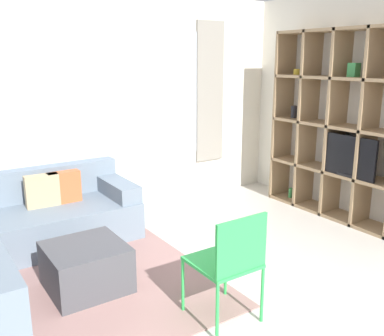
# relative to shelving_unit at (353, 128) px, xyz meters

# --- Properties ---
(wall_back) EXTENTS (6.25, 0.11, 2.70)m
(wall_back) POSITION_rel_shelving_unit_xyz_m (-2.37, 1.80, 0.24)
(wall_back) COLOR silver
(wall_back) RESTS_ON ground_plane
(wall_right) EXTENTS (0.07, 4.33, 2.70)m
(wall_right) POSITION_rel_shelving_unit_xyz_m (0.19, 0.21, 0.24)
(wall_right) COLOR silver
(wall_right) RESTS_ON ground_plane
(area_rug) EXTENTS (2.96, 2.39, 0.01)m
(area_rug) POSITION_rel_shelving_unit_xyz_m (-3.70, 0.32, -1.11)
(area_rug) COLOR gray
(area_rug) RESTS_ON ground_plane
(shelving_unit) EXTENTS (0.38, 2.23, 2.25)m
(shelving_unit) POSITION_rel_shelving_unit_xyz_m (0.00, 0.00, 0.00)
(shelving_unit) COLOR silver
(shelving_unit) RESTS_ON ground_plane
(couch_main) EXTENTS (2.14, 0.90, 0.76)m
(couch_main) POSITION_rel_shelving_unit_xyz_m (-3.41, 1.31, -0.83)
(couch_main) COLOR slate
(couch_main) RESTS_ON ground_plane
(ottoman) EXTENTS (0.63, 0.62, 0.40)m
(ottoman) POSITION_rel_shelving_unit_xyz_m (-3.25, 0.16, -0.92)
(ottoman) COLOR #47474C
(ottoman) RESTS_ON ground_plane
(folding_chair) EXTENTS (0.44, 0.46, 0.86)m
(folding_chair) POSITION_rel_shelving_unit_xyz_m (-2.55, -0.88, -0.60)
(folding_chair) COLOR green
(folding_chair) RESTS_ON ground_plane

